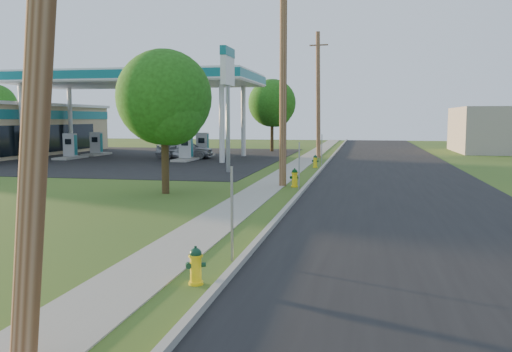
{
  "coord_description": "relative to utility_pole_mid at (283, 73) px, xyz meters",
  "views": [
    {
      "loc": [
        2.94,
        -6.65,
        2.98
      ],
      "look_at": [
        0.0,
        8.0,
        1.4
      ],
      "focal_mm": 38.0,
      "sensor_mm": 36.0,
      "label": 1
    }
  ],
  "objects": [
    {
      "name": "sidewalk",
      "position": [
        -0.65,
        -7.0,
        -4.94
      ],
      "size": [
        1.5,
        120.0,
        0.03
      ],
      "primitive_type": "cube",
      "color": "gray",
      "rests_on": "ground"
    },
    {
      "name": "car_silver",
      "position": [
        -9.67,
        15.05,
        -4.23
      ],
      "size": [
        4.31,
        1.88,
        1.45
      ],
      "primitive_type": "imported",
      "rotation": [
        0.0,
        0.0,
        1.61
      ],
      "color": "#A7A9AE",
      "rests_on": "ground"
    },
    {
      "name": "fuel_pump_ne",
      "position": [
        -8.9,
        13.0,
        -4.23
      ],
      "size": [
        1.2,
        3.2,
        1.9
      ],
      "color": "gray",
      "rests_on": "ground"
    },
    {
      "name": "hydrant_near",
      "position": [
        0.6,
        -14.53,
        -4.61
      ],
      "size": [
        0.36,
        0.33,
        0.71
      ],
      "color": "yellow",
      "rests_on": "ground"
    },
    {
      "name": "fuel_pump_se",
      "position": [
        -8.9,
        17.0,
        -4.23
      ],
      "size": [
        1.2,
        3.2,
        1.9
      ],
      "color": "gray",
      "rests_on": "ground"
    },
    {
      "name": "fuel_pump_nw",
      "position": [
        -17.9,
        13.0,
        -4.23
      ],
      "size": [
        1.2,
        3.2,
        1.9
      ],
      "color": "gray",
      "rests_on": "ground"
    },
    {
      "name": "road",
      "position": [
        5.1,
        -7.0,
        -4.94
      ],
      "size": [
        8.0,
        120.0,
        0.02
      ],
      "primitive_type": "cube",
      "color": "black",
      "rests_on": "ground"
    },
    {
      "name": "fuel_pump_sw",
      "position": [
        -17.9,
        17.0,
        -4.23
      ],
      "size": [
        1.2,
        3.2,
        1.9
      ],
      "color": "gray",
      "rests_on": "ground"
    },
    {
      "name": "sign_post_far",
      "position": [
        0.85,
        11.2,
        -3.95
      ],
      "size": [
        0.05,
        0.04,
        2.0
      ],
      "primitive_type": "cube",
      "color": "gray",
      "rests_on": "ground"
    },
    {
      "name": "forecourt",
      "position": [
        -15.4,
        15.0,
        -4.94
      ],
      "size": [
        26.0,
        28.0,
        0.02
      ],
      "primitive_type": "cube",
      "color": "black",
      "rests_on": "ground"
    },
    {
      "name": "utility_pole_mid",
      "position": [
        0.0,
        0.0,
        0.0
      ],
      "size": [
        1.4,
        0.32,
        9.8
      ],
      "color": "brown",
      "rests_on": "ground"
    },
    {
      "name": "gas_canopy",
      "position": [
        -13.4,
        15.0,
        0.94
      ],
      "size": [
        18.18,
        9.18,
        6.4
      ],
      "color": "silver",
      "rests_on": "ground"
    },
    {
      "name": "sign_post_mid",
      "position": [
        0.85,
        -1.0,
        -3.95
      ],
      "size": [
        0.05,
        0.04,
        2.0
      ],
      "primitive_type": "cube",
      "color": "gray",
      "rests_on": "ground"
    },
    {
      "name": "sign_post_near",
      "position": [
        0.85,
        -12.8,
        -3.95
      ],
      "size": [
        0.05,
        0.04,
        2.0
      ],
      "primitive_type": "cube",
      "color": "gray",
      "rests_on": "ground"
    },
    {
      "name": "hydrant_mid",
      "position": [
        0.56,
        -0.23,
        -4.55
      ],
      "size": [
        0.43,
        0.38,
        0.83
      ],
      "color": "yellow",
      "rests_on": "ground"
    },
    {
      "name": "hydrant_far",
      "position": [
        0.6,
        9.43,
        -4.56
      ],
      "size": [
        0.42,
        0.37,
        0.8
      ],
      "color": "yellow",
      "rests_on": "ground"
    },
    {
      "name": "ground_plane",
      "position": [
        0.6,
        -17.0,
        -4.95
      ],
      "size": [
        140.0,
        140.0,
        0.0
      ],
      "primitive_type": "plane",
      "color": "#31561E",
      "rests_on": "ground"
    },
    {
      "name": "curb",
      "position": [
        1.1,
        -7.0,
        -4.88
      ],
      "size": [
        0.15,
        120.0,
        0.15
      ],
      "primitive_type": "cube",
      "color": "gray",
      "rests_on": "ground"
    },
    {
      "name": "utility_pole_far",
      "position": [
        0.0,
        18.0,
        -0.15
      ],
      "size": [
        1.4,
        0.32,
        9.5
      ],
      "color": "brown",
      "rests_on": "ground"
    },
    {
      "name": "price_pylon",
      "position": [
        -3.9,
        5.5,
        0.48
      ],
      "size": [
        0.34,
        2.04,
        6.85
      ],
      "color": "gray",
      "rests_on": "ground"
    },
    {
      "name": "tree_verge",
      "position": [
        -4.16,
        -3.33,
        -1.28
      ],
      "size": [
        3.77,
        3.77,
        5.71
      ],
      "color": "#3A2916",
      "rests_on": "ground"
    },
    {
      "name": "tree_lot",
      "position": [
        -4.69,
        25.16,
        -0.72
      ],
      "size": [
        4.34,
        4.34,
        6.57
      ],
      "color": "#3A2916",
      "rests_on": "ground"
    }
  ]
}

